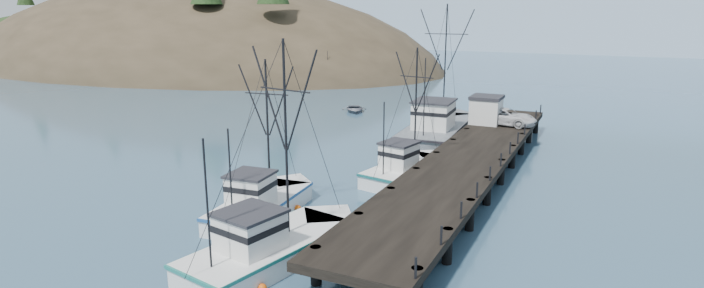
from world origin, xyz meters
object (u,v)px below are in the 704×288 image
work_vessel (439,129)px  pickup_truck (506,117)px  pier (468,160)px  trawler_mid (263,203)px  pier_shed (486,109)px  motorboat (355,112)px  trawler_far (408,169)px  trawler_near (275,245)px

work_vessel → pickup_truck: bearing=12.1°
pier → trawler_mid: (-10.31, -13.25, -0.87)m
trawler_mid → pier_shed: (8.81, 26.46, 2.60)m
motorboat → work_vessel: bearing=-64.9°
pier → pickup_truck: 13.33m
pier → trawler_far: trawler_far is taller
trawler_near → work_vessel: size_ratio=0.71×
pier → pier_shed: (-1.50, 13.21, 1.73)m
pickup_truck → trawler_far: bearing=169.9°
trawler_mid → motorboat: (-10.45, 36.37, -0.82)m
trawler_near → motorboat: (-14.79, 41.67, -0.82)m
work_vessel → pier_shed: work_vessel is taller
work_vessel → trawler_near: bearing=-90.0°
trawler_near → pickup_truck: (6.41, 31.81, 2.00)m
trawler_far → motorboat: bearing=123.5°
pickup_truck → motorboat: (-21.21, 9.85, -2.82)m
work_vessel → motorboat: 18.62m
pier → pier_shed: bearing=96.5°
pier → trawler_mid: trawler_mid is taller
trawler_far → motorboat: size_ratio=2.25×
trawler_far → work_vessel: size_ratio=0.63×
pier → pier_shed: size_ratio=13.75×
trawler_near → pickup_truck: bearing=78.6°
trawler_far → pickup_truck: bearing=71.9°
work_vessel → pier_shed: size_ratio=5.34×
trawler_far → pier: bearing=20.1°
trawler_mid → pickup_truck: trawler_mid is taller
pier → motorboat: (-20.76, 23.12, -1.69)m
pier → trawler_far: bearing=-159.9°
trawler_far → work_vessel: work_vessel is taller
trawler_mid → trawler_far: trawler_far is taller
pier → motorboat: size_ratio=9.25×
trawler_near → motorboat: trawler_near is taller
pier → motorboat: pier is taller
motorboat → pickup_truck: bearing=-52.7°
pier → trawler_near: 19.50m
trawler_near → pier_shed: (4.46, 31.75, 2.60)m
trawler_mid → trawler_far: size_ratio=0.99×
trawler_mid → motorboat: trawler_mid is taller
motorboat → trawler_mid: bearing=-101.7°
trawler_near → pickup_truck: 32.52m
pickup_truck → work_vessel: bearing=110.1°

